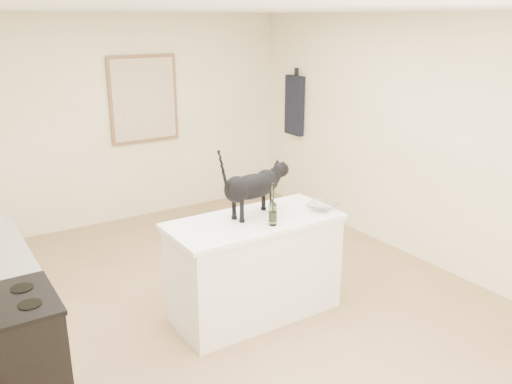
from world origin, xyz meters
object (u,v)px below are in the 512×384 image
object	(u,v)px
stove	(12,369)
glass_bowl	(322,207)
wine_bottle	(273,207)
black_cat	(252,190)

from	to	relation	value
stove	glass_bowl	world-z (taller)	glass_bowl
wine_bottle	glass_bowl	xyz separation A→B (m)	(0.57, 0.06, -0.13)
black_cat	wine_bottle	bearing A→B (deg)	-92.60
black_cat	wine_bottle	distance (m)	0.28
stove	glass_bowl	xyz separation A→B (m)	(2.67, 0.26, 0.48)
stove	wine_bottle	size ratio (longest dim) A/B	2.84
glass_bowl	black_cat	bearing A→B (deg)	160.58
stove	black_cat	xyz separation A→B (m)	(2.07, 0.47, 0.69)
stove	glass_bowl	size ratio (longest dim) A/B	3.47
stove	black_cat	world-z (taller)	black_cat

